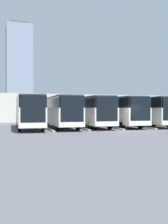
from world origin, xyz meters
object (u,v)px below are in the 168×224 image
object	(u,v)px
bus_3	(90,111)
bus_5	(29,111)
bus_2	(119,111)
bus_1	(146,111)
bus_4	(61,111)

from	to	relation	value
bus_3	bus_5	xyz separation A→B (m)	(7.01, 0.29, 0.00)
bus_2	bus_5	world-z (taller)	same
bus_5	bus_1	bearing A→B (deg)	-176.20
bus_3	bus_5	bearing A→B (deg)	6.74
bus_3	bus_4	bearing A→B (deg)	7.56
bus_2	bus_3	distance (m)	3.51
bus_2	bus_3	bearing A→B (deg)	1.94
bus_1	bus_3	xyz separation A→B (m)	(7.01, -0.43, 0.00)
bus_1	bus_4	bearing A→B (deg)	3.10
bus_1	bus_2	world-z (taller)	same
bus_2	bus_4	size ratio (longest dim) A/B	1.00
bus_4	bus_2	bearing A→B (deg)	-175.25
bus_3	bus_4	distance (m)	3.51
bus_2	bus_4	bearing A→B (deg)	4.75
bus_3	bus_4	size ratio (longest dim) A/B	1.00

